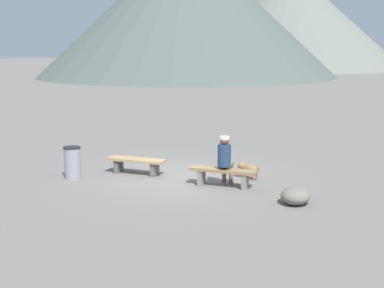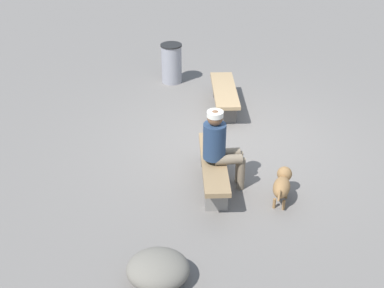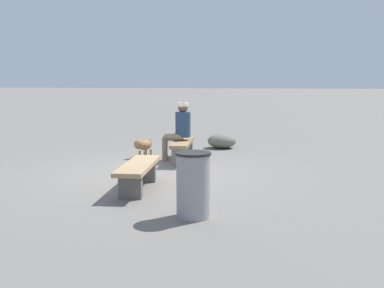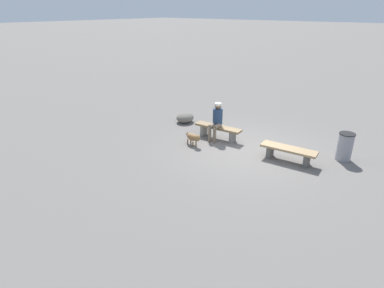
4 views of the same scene
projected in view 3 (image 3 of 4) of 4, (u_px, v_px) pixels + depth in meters
The scene contains 7 objects.
ground at pixel (154, 174), 8.49m from camera, with size 210.00×210.00×0.06m, color slate.
bench_left at pixel (139, 171), 7.12m from camera, with size 1.69×0.61×0.44m.
bench_right at pixel (183, 146), 9.69m from camera, with size 1.73×0.53×0.46m.
seated_person at pixel (179, 127), 9.66m from camera, with size 0.40×0.64×1.31m.
dog at pixel (143, 145), 10.18m from camera, with size 0.71×0.35×0.44m.
trash_bin at pixel (193, 185), 5.65m from camera, with size 0.47×0.47×0.86m.
boulder at pixel (222, 141), 11.57m from camera, with size 0.67×0.76×0.39m, color #6B665B.
Camera 3 is at (-8.00, -2.37, 1.76)m, focal length 40.69 mm.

